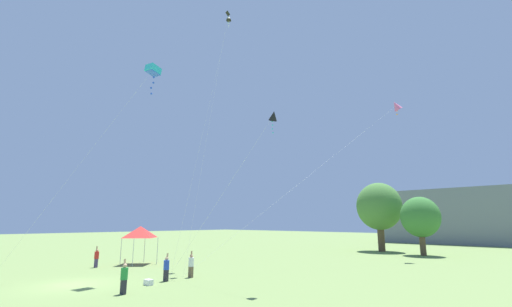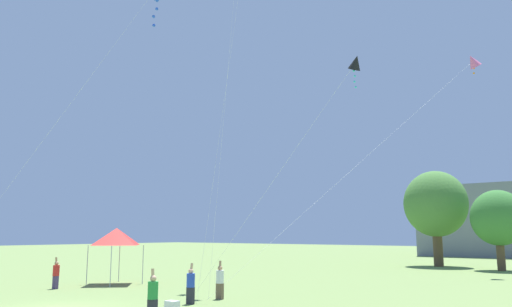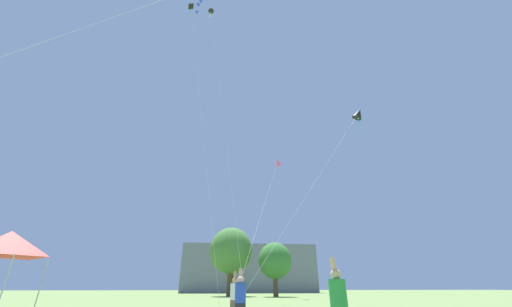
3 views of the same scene
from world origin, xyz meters
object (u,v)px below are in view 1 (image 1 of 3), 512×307
kite_cyan_box_4 (153,71)px  person_red_shirt (97,257)px  kite_pink_diamond_0 (396,106)px  person_white_shirt (191,265)px  cooler_box (148,282)px  kite_black_diamond_2 (229,19)px  person_green_shirt (124,277)px  festival_tent (140,232)px  kite_black_diamond_1 (273,116)px  person_blue_shirt (166,268)px  kite_black_delta_3 (227,20)px

kite_cyan_box_4 → person_red_shirt: bearing=178.7°
kite_pink_diamond_0 → kite_cyan_box_4: kite_pink_diamond_0 is taller
person_white_shirt → kite_cyan_box_4: bearing=148.8°
cooler_box → kite_black_diamond_2: size_ratio=0.02×
cooler_box → person_green_shirt: 2.85m
cooler_box → person_white_shirt: size_ratio=0.32×
festival_tent → person_green_shirt: (11.82, -7.09, -2.00)m
festival_tent → person_white_shirt: (9.79, -1.23, -2.02)m
kite_cyan_box_4 → kite_black_diamond_1: bearing=20.5°
person_red_shirt → person_white_shirt: bearing=136.1°
person_blue_shirt → kite_cyan_box_4: size_ratio=0.11×
festival_tent → kite_black_delta_3: size_ratio=0.13×
person_green_shirt → person_blue_shirt: (-1.92, 3.81, -0.03)m
festival_tent → person_white_shirt: festival_tent is taller
kite_black_diamond_2 → kite_cyan_box_4: bearing=-87.4°
person_red_shirt → kite_black_diamond_1: (17.28, 3.29, 9.57)m
kite_pink_diamond_0 → kite_black_delta_3: kite_black_delta_3 is taller
person_green_shirt → kite_black_diamond_2: kite_black_diamond_2 is taller
person_white_shirt → kite_black_diamond_2: bearing=36.4°
kite_black_diamond_1 → person_green_shirt: bearing=-126.5°
festival_tent → kite_black_diamond_2: 22.40m
kite_pink_diamond_0 → kite_cyan_box_4: size_ratio=1.56×
person_green_shirt → kite_black_diamond_1: bearing=-140.4°
cooler_box → kite_pink_diamond_0: 32.26m
person_blue_shirt → person_green_shirt: bearing=175.8°
person_blue_shirt → kite_pink_diamond_0: bearing=-44.9°
festival_tent → person_red_shirt: bearing=-97.5°
person_green_shirt → kite_black_delta_3: 28.36m
kite_pink_diamond_0 → kite_black_diamond_2: (-9.09, -17.92, 6.75)m
kite_black_diamond_1 → kite_black_delta_3: 19.84m
cooler_box → person_blue_shirt: (-0.44, 1.49, 0.69)m
festival_tent → person_red_shirt: (-0.48, -3.64, -2.04)m
kite_black_delta_3 → kite_black_diamond_2: bearing=-37.8°
cooler_box → festival_tent: bearing=155.2°
kite_pink_diamond_0 → person_white_shirt: bearing=-105.4°
person_blue_shirt → kite_black_diamond_2: bearing=-10.7°
person_white_shirt → kite_black_diamond_2: 23.62m
kite_cyan_box_4 → person_green_shirt: bearing=-37.1°
cooler_box → person_white_shirt: 3.65m
kite_black_diamond_2 → kite_black_delta_3: kite_black_delta_3 is taller
person_red_shirt → kite_pink_diamond_0: (16.70, 25.78, 16.10)m
festival_tent → kite_black_delta_3: (5.14, 5.77, 22.38)m
person_red_shirt → kite_black_diamond_2: bearing=168.8°
festival_tent → cooler_box: 11.70m
festival_tent → kite_cyan_box_4: (7.50, -3.83, 12.48)m
person_blue_shirt → kite_cyan_box_4: 14.71m
person_white_shirt → kite_cyan_box_4: kite_cyan_box_4 is taller
person_white_shirt → kite_pink_diamond_0: (6.43, 23.37, 16.08)m
person_green_shirt → kite_black_delta_3: bearing=-76.5°
cooler_box → person_red_shirt: size_ratio=0.33×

